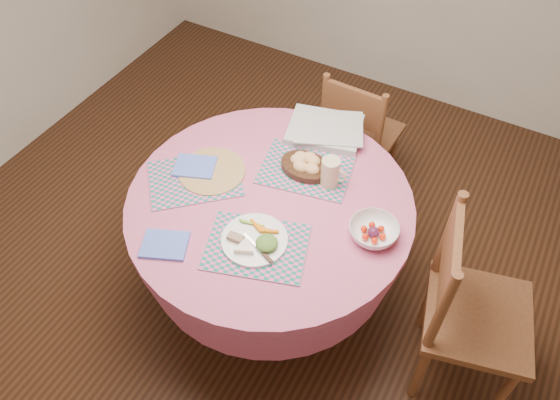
{
  "coord_description": "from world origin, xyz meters",
  "views": [
    {
      "loc": [
        0.78,
        -1.32,
        2.5
      ],
      "look_at": [
        0.05,
        0.0,
        0.78
      ],
      "focal_mm": 35.0,
      "sensor_mm": 36.0,
      "label": 1
    }
  ],
  "objects_px": {
    "chair_right": "(467,308)",
    "wicker_trivet": "(212,171)",
    "chair_back": "(358,133)",
    "fruit_bowl": "(373,232)",
    "dining_table": "(270,228)",
    "bread_bowl": "(306,164)",
    "latte_mug": "(331,172)",
    "dinner_plate": "(255,240)"
  },
  "relations": [
    {
      "from": "chair_right",
      "to": "wicker_trivet",
      "type": "distance_m",
      "value": 1.24
    },
    {
      "from": "chair_back",
      "to": "fruit_bowl",
      "type": "bearing_deg",
      "value": 117.51
    },
    {
      "from": "fruit_bowl",
      "to": "wicker_trivet",
      "type": "bearing_deg",
      "value": -179.0
    },
    {
      "from": "dining_table",
      "to": "bread_bowl",
      "type": "relative_size",
      "value": 5.39
    },
    {
      "from": "chair_right",
      "to": "latte_mug",
      "type": "xyz_separation_m",
      "value": [
        -0.72,
        0.15,
        0.31
      ]
    },
    {
      "from": "wicker_trivet",
      "to": "dinner_plate",
      "type": "relative_size",
      "value": 1.12
    },
    {
      "from": "chair_back",
      "to": "fruit_bowl",
      "type": "distance_m",
      "value": 1.02
    },
    {
      "from": "wicker_trivet",
      "to": "bread_bowl",
      "type": "height_order",
      "value": "bread_bowl"
    },
    {
      "from": "chair_back",
      "to": "wicker_trivet",
      "type": "height_order",
      "value": "chair_back"
    },
    {
      "from": "dinner_plate",
      "to": "dining_table",
      "type": "bearing_deg",
      "value": 105.62
    },
    {
      "from": "dinner_plate",
      "to": "chair_back",
      "type": "bearing_deg",
      "value": 90.84
    },
    {
      "from": "dining_table",
      "to": "dinner_plate",
      "type": "distance_m",
      "value": 0.32
    },
    {
      "from": "chair_back",
      "to": "latte_mug",
      "type": "xyz_separation_m",
      "value": [
        0.14,
        -0.7,
        0.38
      ]
    },
    {
      "from": "dinner_plate",
      "to": "bread_bowl",
      "type": "relative_size",
      "value": 1.16
    },
    {
      "from": "dining_table",
      "to": "latte_mug",
      "type": "xyz_separation_m",
      "value": [
        0.18,
        0.21,
        0.27
      ]
    },
    {
      "from": "dining_table",
      "to": "wicker_trivet",
      "type": "xyz_separation_m",
      "value": [
        -0.31,
        0.02,
        0.2
      ]
    },
    {
      "from": "wicker_trivet",
      "to": "bread_bowl",
      "type": "relative_size",
      "value": 1.3
    },
    {
      "from": "dining_table",
      "to": "chair_right",
      "type": "height_order",
      "value": "chair_right"
    },
    {
      "from": "dining_table",
      "to": "dinner_plate",
      "type": "xyz_separation_m",
      "value": [
        0.06,
        -0.23,
        0.22
      ]
    },
    {
      "from": "chair_right",
      "to": "dinner_plate",
      "type": "xyz_separation_m",
      "value": [
        -0.84,
        -0.29,
        0.26
      ]
    },
    {
      "from": "chair_back",
      "to": "latte_mug",
      "type": "distance_m",
      "value": 0.8
    },
    {
      "from": "bread_bowl",
      "to": "chair_back",
      "type": "bearing_deg",
      "value": 90.24
    },
    {
      "from": "wicker_trivet",
      "to": "dining_table",
      "type": "bearing_deg",
      "value": -3.87
    },
    {
      "from": "dining_table",
      "to": "latte_mug",
      "type": "relative_size",
      "value": 9.04
    },
    {
      "from": "bread_bowl",
      "to": "latte_mug",
      "type": "bearing_deg",
      "value": -10.89
    },
    {
      "from": "chair_right",
      "to": "chair_back",
      "type": "distance_m",
      "value": 1.21
    },
    {
      "from": "latte_mug",
      "to": "dining_table",
      "type": "bearing_deg",
      "value": -131.03
    },
    {
      "from": "chair_right",
      "to": "fruit_bowl",
      "type": "relative_size",
      "value": 4.63
    },
    {
      "from": "chair_right",
      "to": "fruit_bowl",
      "type": "xyz_separation_m",
      "value": [
        -0.44,
        -0.03,
        0.27
      ]
    },
    {
      "from": "wicker_trivet",
      "to": "latte_mug",
      "type": "distance_m",
      "value": 0.53
    },
    {
      "from": "dining_table",
      "to": "bread_bowl",
      "type": "bearing_deg",
      "value": 78.06
    },
    {
      "from": "dinner_plate",
      "to": "latte_mug",
      "type": "bearing_deg",
      "value": 74.76
    },
    {
      "from": "chair_right",
      "to": "latte_mug",
      "type": "distance_m",
      "value": 0.8
    },
    {
      "from": "dining_table",
      "to": "chair_right",
      "type": "xyz_separation_m",
      "value": [
        0.9,
        0.06,
        -0.04
      ]
    },
    {
      "from": "wicker_trivet",
      "to": "bread_bowl",
      "type": "xyz_separation_m",
      "value": [
        0.36,
        0.21,
        0.03
      ]
    },
    {
      "from": "chair_back",
      "to": "fruit_bowl",
      "type": "xyz_separation_m",
      "value": [
        0.41,
        -0.87,
        0.33
      ]
    },
    {
      "from": "bread_bowl",
      "to": "latte_mug",
      "type": "xyz_separation_m",
      "value": [
        0.13,
        -0.03,
        0.04
      ]
    },
    {
      "from": "chair_right",
      "to": "dinner_plate",
      "type": "height_order",
      "value": "chair_right"
    },
    {
      "from": "chair_back",
      "to": "dinner_plate",
      "type": "relative_size",
      "value": 3.21
    },
    {
      "from": "chair_right",
      "to": "chair_back",
      "type": "relative_size",
      "value": 1.14
    },
    {
      "from": "chair_back",
      "to": "dining_table",
      "type": "bearing_deg",
      "value": 89.23
    },
    {
      "from": "chair_right",
      "to": "latte_mug",
      "type": "bearing_deg",
      "value": 64.69
    }
  ]
}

